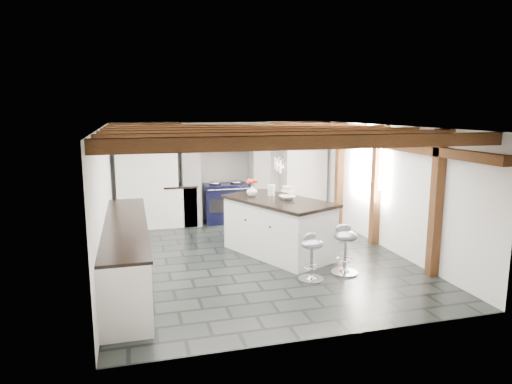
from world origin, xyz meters
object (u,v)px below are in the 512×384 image
object	(u,v)px
range_cooker	(226,202)
bar_stool_near	(345,244)
kitchen_island	(278,226)
bar_stool_far	(311,251)

from	to	relation	value
range_cooker	bar_stool_near	size ratio (longest dim) A/B	1.26
range_cooker	kitchen_island	size ratio (longest dim) A/B	0.44
kitchen_island	bar_stool_near	distance (m)	1.42
kitchen_island	bar_stool_far	distance (m)	1.35
range_cooker	bar_stool_far	bearing A→B (deg)	-82.60
range_cooker	kitchen_island	distance (m)	2.64
bar_stool_near	bar_stool_far	bearing A→B (deg)	-158.65
bar_stool_far	range_cooker	bearing A→B (deg)	72.96
kitchen_island	bar_stool_far	bearing A→B (deg)	-111.08
bar_stool_near	bar_stool_far	distance (m)	0.64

